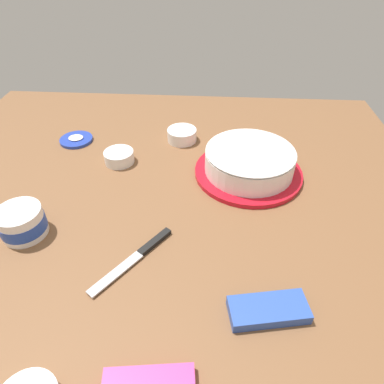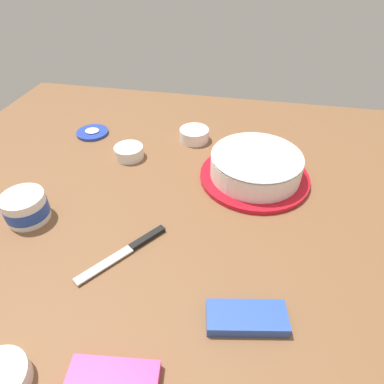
{
  "view_description": "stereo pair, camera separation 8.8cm",
  "coord_description": "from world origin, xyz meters",
  "views": [
    {
      "loc": [
        -0.13,
        0.6,
        0.6
      ],
      "look_at": [
        -0.09,
        -0.07,
        0.04
      ],
      "focal_mm": 31.18,
      "sensor_mm": 36.0,
      "label": 1
    },
    {
      "loc": [
        -0.22,
        0.59,
        0.6
      ],
      "look_at": [
        -0.09,
        -0.07,
        0.04
      ],
      "focal_mm": 31.18,
      "sensor_mm": 36.0,
      "label": 2
    }
  ],
  "objects": [
    {
      "name": "sprinkle_bowl_orange",
      "position": [
        -0.03,
        -0.4,
        0.02
      ],
      "size": [
        0.1,
        0.1,
        0.04
      ],
      "color": "white",
      "rests_on": "ground_plane"
    },
    {
      "name": "spreading_knife",
      "position": [
        0.02,
        0.12,
        0.01
      ],
      "size": [
        0.16,
        0.2,
        0.01
      ],
      "color": "silver",
      "rests_on": "ground_plane"
    },
    {
      "name": "frosted_cake",
      "position": [
        -0.24,
        -0.21,
        0.04
      ],
      "size": [
        0.32,
        0.32,
        0.09
      ],
      "color": "red",
      "rests_on": "ground_plane"
    },
    {
      "name": "frosting_tub_lid",
      "position": [
        0.33,
        -0.37,
        0.01
      ],
      "size": [
        0.11,
        0.11,
        0.02
      ],
      "color": "#233DAD",
      "rests_on": "ground_plane"
    },
    {
      "name": "sprinkle_bowl_yellow",
      "position": [
        0.15,
        -0.25,
        0.02
      ],
      "size": [
        0.09,
        0.09,
        0.04
      ],
      "color": "white",
      "rests_on": "ground_plane"
    },
    {
      "name": "frosting_tub",
      "position": [
        0.31,
        0.07,
        0.04
      ],
      "size": [
        0.11,
        0.11,
        0.07
      ],
      "color": "white",
      "rests_on": "ground_plane"
    },
    {
      "name": "ground_plane",
      "position": [
        0.0,
        0.0,
        0.0
      ],
      "size": [
        1.54,
        1.54,
        0.0
      ],
      "primitive_type": "plane",
      "color": "brown"
    },
    {
      "name": "candy_box_lower",
      "position": [
        -0.25,
        0.24,
        0.01
      ],
      "size": [
        0.16,
        0.09,
        0.02
      ],
      "primitive_type": "cube",
      "rotation": [
        0.0,
        0.0,
        0.18
      ],
      "color": "#2D51B2",
      "rests_on": "ground_plane"
    }
  ]
}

